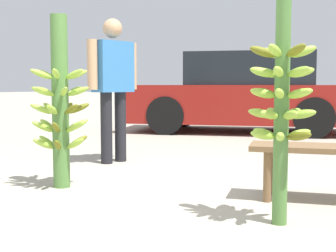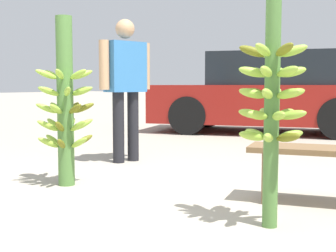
# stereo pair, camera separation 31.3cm
# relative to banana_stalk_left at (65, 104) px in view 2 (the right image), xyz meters

# --- Properties ---
(ground_plane) EXTENTS (80.00, 80.00, 0.00)m
(ground_plane) POSITION_rel_banana_stalk_left_xyz_m (0.94, -0.55, -0.69)
(ground_plane) COLOR #A89E8C
(banana_stalk_left) EXTENTS (0.50, 0.50, 1.42)m
(banana_stalk_left) POSITION_rel_banana_stalk_left_xyz_m (0.00, 0.00, 0.00)
(banana_stalk_left) COLOR #4C7A38
(banana_stalk_left) RESTS_ON ground_plane
(banana_stalk_center) EXTENTS (0.41, 0.41, 1.57)m
(banana_stalk_center) POSITION_rel_banana_stalk_left_xyz_m (1.88, -0.09, 0.10)
(banana_stalk_center) COLOR #4C7A38
(banana_stalk_center) RESTS_ON ground_plane
(vendor_person) EXTENTS (0.29, 0.68, 1.56)m
(vendor_person) POSITION_rel_banana_stalk_left_xyz_m (-0.39, 1.22, 0.23)
(vendor_person) COLOR black
(vendor_person) RESTS_ON ground_plane
(parked_car) EXTENTS (4.24, 2.82, 1.41)m
(parked_car) POSITION_rel_banana_stalk_left_xyz_m (-0.41, 5.08, -0.02)
(parked_car) COLOR maroon
(parked_car) RESTS_ON ground_plane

